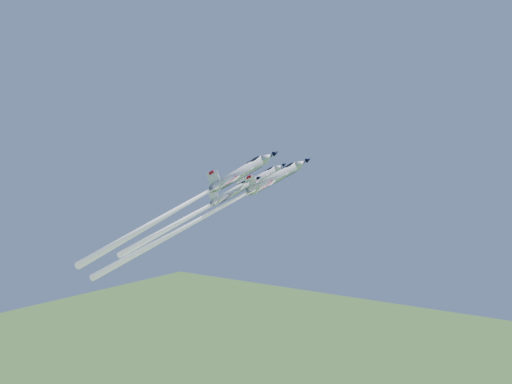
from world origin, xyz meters
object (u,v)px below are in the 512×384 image
Objects in this scene: jet_left at (202,210)px; jet_slot at (188,217)px; jet_lead at (194,222)px; jet_right at (172,212)px.

jet_slot is (2.49, -7.71, -0.85)m from jet_left.
jet_left is (-4.00, 7.44, 2.06)m from jet_lead.
jet_left is 1.17× the size of jet_slot.
jet_lead is 1.95m from jet_slot.
jet_right is at bearing -22.24° from jet_lead.
jet_right is (-0.79, -6.48, 2.84)m from jet_lead.
jet_lead is 7.12m from jet_right.
jet_right is (3.21, -13.91, 0.78)m from jet_left.
jet_slot is at bearing -94.97° from jet_lead.
jet_slot is at bearing 171.29° from jet_right.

